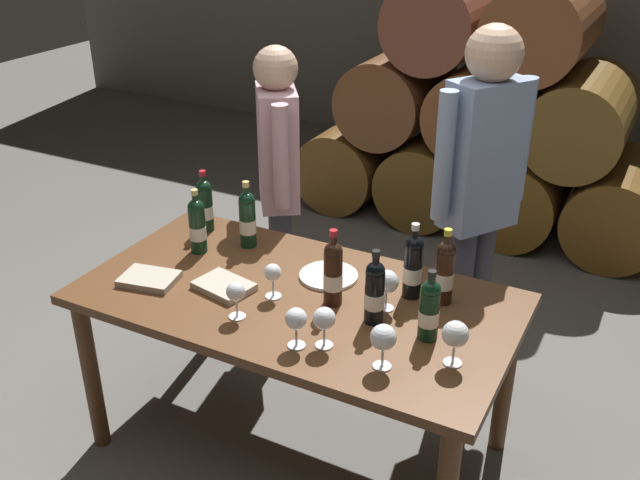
{
  "coord_description": "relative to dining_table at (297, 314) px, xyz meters",
  "views": [
    {
      "loc": [
        1.2,
        -2.09,
        2.22
      ],
      "look_at": [
        0.0,
        0.2,
        0.91
      ],
      "focal_mm": 40.36,
      "sensor_mm": 36.0,
      "label": 1
    }
  ],
  "objects": [
    {
      "name": "ground_plane",
      "position": [
        0.0,
        0.0,
        -0.67
      ],
      "size": [
        14.0,
        14.0,
        0.0
      ],
      "primitive_type": "plane",
      "color": "#66635E"
    },
    {
      "name": "barrel_stack",
      "position": [
        -0.0,
        2.6,
        0.06
      ],
      "size": [
        2.49,
        0.9,
        1.69
      ],
      "color": "brown",
      "rests_on": "ground_plane"
    },
    {
      "name": "dining_table",
      "position": [
        0.0,
        0.0,
        0.0
      ],
      "size": [
        1.7,
        0.9,
        0.76
      ],
      "color": "brown",
      "rests_on": "ground_plane"
    },
    {
      "name": "wine_bottle_0",
      "position": [
        0.55,
        -0.04,
        0.21
      ],
      "size": [
        0.07,
        0.07,
        0.27
      ],
      "color": "black",
      "rests_on": "dining_table"
    },
    {
      "name": "wine_bottle_1",
      "position": [
        0.4,
        0.2,
        0.22
      ],
      "size": [
        0.07,
        0.07,
        0.31
      ],
      "color": "black",
      "rests_on": "dining_table"
    },
    {
      "name": "wine_bottle_2",
      "position": [
        0.15,
        0.01,
        0.23
      ],
      "size": [
        0.07,
        0.07,
        0.31
      ],
      "color": "black",
      "rests_on": "dining_table"
    },
    {
      "name": "wine_bottle_3",
      "position": [
        -0.39,
        0.27,
        0.22
      ],
      "size": [
        0.07,
        0.07,
        0.3
      ],
      "color": "black",
      "rests_on": "dining_table"
    },
    {
      "name": "wine_bottle_4",
      "position": [
        0.34,
        -0.03,
        0.22
      ],
      "size": [
        0.07,
        0.07,
        0.29
      ],
      "color": "black",
      "rests_on": "dining_table"
    },
    {
      "name": "wine_bottle_5",
      "position": [
        -0.65,
        0.31,
        0.22
      ],
      "size": [
        0.07,
        0.07,
        0.29
      ],
      "color": "black",
      "rests_on": "dining_table"
    },
    {
      "name": "wine_bottle_6",
      "position": [
        -0.55,
        0.12,
        0.22
      ],
      "size": [
        0.07,
        0.07,
        0.29
      ],
      "color": "black",
      "rests_on": "dining_table"
    },
    {
      "name": "wine_bottle_7",
      "position": [
        0.52,
        0.22,
        0.22
      ],
      "size": [
        0.07,
        0.07,
        0.31
      ],
      "color": "black",
      "rests_on": "dining_table"
    },
    {
      "name": "wine_glass_0",
      "position": [
        0.68,
        -0.14,
        0.21
      ],
      "size": [
        0.09,
        0.09,
        0.16
      ],
      "color": "white",
      "rests_on": "dining_table"
    },
    {
      "name": "wine_glass_1",
      "position": [
        0.48,
        -0.27,
        0.21
      ],
      "size": [
        0.09,
        0.09,
        0.16
      ],
      "color": "white",
      "rests_on": "dining_table"
    },
    {
      "name": "wine_glass_2",
      "position": [
        -0.12,
        -0.24,
        0.2
      ],
      "size": [
        0.07,
        0.07,
        0.15
      ],
      "color": "white",
      "rests_on": "dining_table"
    },
    {
      "name": "wine_glass_3",
      "position": [
        -0.07,
        -0.05,
        0.19
      ],
      "size": [
        0.07,
        0.07,
        0.14
      ],
      "color": "white",
      "rests_on": "dining_table"
    },
    {
      "name": "wine_glass_4",
      "position": [
        0.25,
        -0.25,
        0.2
      ],
      "size": [
        0.08,
        0.08,
        0.15
      ],
      "color": "white",
      "rests_on": "dining_table"
    },
    {
      "name": "wine_glass_5",
      "position": [
        0.35,
        0.07,
        0.21
      ],
      "size": [
        0.09,
        0.09,
        0.16
      ],
      "color": "white",
      "rests_on": "dining_table"
    },
    {
      "name": "wine_glass_6",
      "position": [
        0.17,
        -0.3,
        0.2
      ],
      "size": [
        0.08,
        0.08,
        0.15
      ],
      "color": "white",
      "rests_on": "dining_table"
    },
    {
      "name": "tasting_notebook",
      "position": [
        -0.57,
        -0.19,
        0.11
      ],
      "size": [
        0.25,
        0.2,
        0.03
      ],
      "primitive_type": "cube",
      "rotation": [
        0.0,
        0.0,
        0.19
      ],
      "color": "#B2A893",
      "rests_on": "dining_table"
    },
    {
      "name": "leather_ledger",
      "position": [
        -0.27,
        -0.1,
        0.11
      ],
      "size": [
        0.25,
        0.2,
        0.03
      ],
      "primitive_type": "cube",
      "rotation": [
        0.0,
        0.0,
        -0.2
      ],
      "color": "#B2A893",
      "rests_on": "dining_table"
    },
    {
      "name": "serving_plate",
      "position": [
        0.05,
        0.18,
        0.1
      ],
      "size": [
        0.24,
        0.24,
        0.01
      ],
      "primitive_type": "cylinder",
      "color": "white",
      "rests_on": "dining_table"
    },
    {
      "name": "sommelier_presenting",
      "position": [
        0.49,
        0.75,
        0.37
      ],
      "size": [
        0.32,
        0.43,
        1.72
      ],
      "color": "#383842",
      "rests_on": "ground_plane"
    },
    {
      "name": "taster_seated_left",
      "position": [
        -0.5,
        0.72,
        0.25
      ],
      "size": [
        0.33,
        0.42,
        1.54
      ],
      "color": "#383842",
      "rests_on": "ground_plane"
    }
  ]
}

